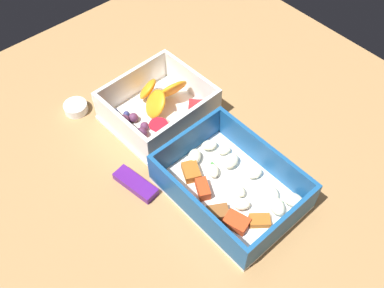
% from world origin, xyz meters
% --- Properties ---
extents(table_surface, '(0.80, 0.80, 0.02)m').
position_xyz_m(table_surface, '(0.00, 0.00, 0.01)').
color(table_surface, '#9E7547').
rests_on(table_surface, ground).
extents(pasta_container, '(0.19, 0.14, 0.06)m').
position_xyz_m(pasta_container, '(-0.11, 0.01, 0.04)').
color(pasta_container, white).
rests_on(pasta_container, table_surface).
extents(fruit_bowl, '(0.14, 0.16, 0.06)m').
position_xyz_m(fruit_bowl, '(0.08, -0.00, 0.04)').
color(fruit_bowl, white).
rests_on(fruit_bowl, table_surface).
extents(candy_bar, '(0.07, 0.04, 0.01)m').
position_xyz_m(candy_bar, '(-0.01, 0.11, 0.03)').
color(candy_bar, '#51197A').
rests_on(candy_bar, table_surface).
extents(paper_cup_liner, '(0.04, 0.04, 0.02)m').
position_xyz_m(paper_cup_liner, '(0.18, 0.09, 0.03)').
color(paper_cup_liner, white).
rests_on(paper_cup_liner, table_surface).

